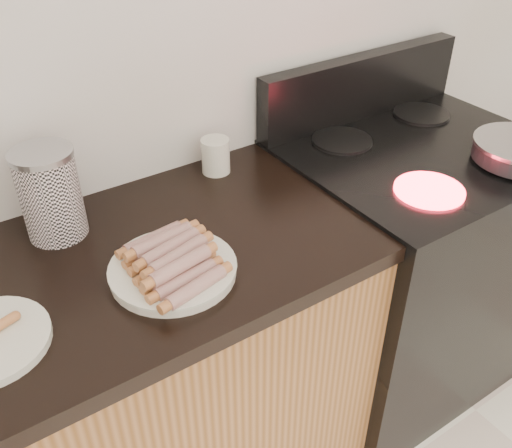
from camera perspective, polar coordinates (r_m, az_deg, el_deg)
wall_back at (r=1.42m, az=-14.47°, el=18.17°), size 4.00×0.04×2.60m
stove at (r=1.99m, az=14.36°, el=-4.44°), size 0.76×0.65×0.91m
stove_panel at (r=1.88m, az=10.49°, el=13.39°), size 0.76×0.06×0.20m
burner_near_left at (r=1.53m, az=16.93°, el=3.26°), size 0.18×0.18×0.01m
burner_near_right at (r=1.79m, az=24.18°, el=6.30°), size 0.18×0.18×0.01m
burner_far_left at (r=1.73m, az=8.59°, el=8.26°), size 0.18×0.18×0.01m
burner_far_right at (r=1.96m, az=16.20°, el=10.52°), size 0.18×0.18×0.01m
main_plate at (r=1.23m, az=-8.28°, el=-4.67°), size 0.29×0.29×0.02m
hotdog_pile at (r=1.21m, az=-8.42°, el=-3.45°), size 0.14×0.25×0.06m
canister at (r=1.36m, az=-19.89°, el=2.87°), size 0.14×0.14×0.22m
mug at (r=1.57m, az=-4.06°, el=6.82°), size 0.08×0.08×0.10m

